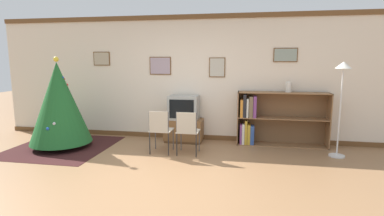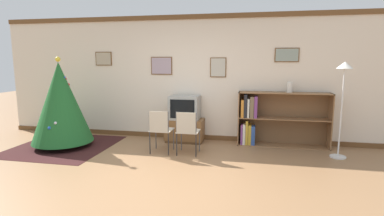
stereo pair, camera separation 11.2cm
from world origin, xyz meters
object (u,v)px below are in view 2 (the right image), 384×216
at_px(tv_console, 185,130).
at_px(standing_lamp, 344,85).
at_px(television, 185,107).
at_px(bookshelf, 268,120).
at_px(folding_chair_right, 187,130).
at_px(folding_chair_left, 160,129).
at_px(vase, 290,87).
at_px(christmas_tree, 61,103).

distance_m(tv_console, standing_lamp, 3.19).
bearing_deg(television, bookshelf, 2.48).
relative_size(television, folding_chair_right, 0.76).
bearing_deg(television, standing_lamp, -9.65).
xyz_separation_m(folding_chair_left, vase, (2.40, 1.03, 0.74)).
height_order(folding_chair_left, standing_lamp, standing_lamp).
xyz_separation_m(folding_chair_right, bookshelf, (1.48, 0.98, 0.06)).
distance_m(christmas_tree, bookshelf, 4.20).
bearing_deg(television, tv_console, 90.00).
height_order(christmas_tree, vase, christmas_tree).
xyz_separation_m(folding_chair_right, vase, (1.88, 1.03, 0.74)).
relative_size(folding_chair_left, bookshelf, 0.45).
xyz_separation_m(folding_chair_left, bookshelf, (2.00, 0.98, 0.06)).
height_order(folding_chair_right, standing_lamp, standing_lamp).
height_order(christmas_tree, bookshelf, christmas_tree).
xyz_separation_m(tv_console, television, (0.00, -0.00, 0.50)).
xyz_separation_m(tv_console, vase, (2.14, 0.11, 0.96)).
relative_size(television, vase, 2.95).
bearing_deg(folding_chair_left, folding_chair_right, 0.00).
height_order(television, standing_lamp, standing_lamp).
xyz_separation_m(christmas_tree, bookshelf, (4.08, 0.95, -0.37)).
bearing_deg(folding_chair_left, standing_lamp, 7.15).
height_order(television, folding_chair_left, television).
distance_m(folding_chair_left, standing_lamp, 3.36).
bearing_deg(folding_chair_right, christmas_tree, 179.21).
relative_size(tv_console, bookshelf, 0.45).
bearing_deg(vase, folding_chair_left, -156.84).
xyz_separation_m(vase, standing_lamp, (0.82, -0.62, 0.11)).
xyz_separation_m(television, folding_chair_left, (-0.26, -0.91, -0.27)).
distance_m(folding_chair_left, folding_chair_right, 0.52).
bearing_deg(television, christmas_tree, -159.52).
bearing_deg(tv_console, vase, 3.07).
xyz_separation_m(tv_console, folding_chair_right, (0.26, -0.91, 0.22)).
bearing_deg(vase, christmas_tree, -167.53).
distance_m(christmas_tree, vase, 4.60).
xyz_separation_m(tv_console, folding_chair_left, (-0.26, -0.91, 0.22)).
height_order(christmas_tree, television, christmas_tree).
distance_m(christmas_tree, television, 2.50).
xyz_separation_m(television, standing_lamp, (2.96, -0.50, 0.58)).
distance_m(christmas_tree, folding_chair_right, 2.63).
distance_m(tv_console, folding_chair_left, 0.97).
bearing_deg(tv_console, folding_chair_right, -74.17).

